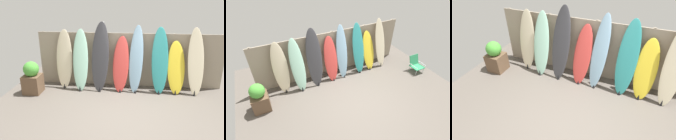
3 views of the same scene
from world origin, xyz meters
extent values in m
plane|color=#5B544C|center=(0.00, 0.00, 0.00)|extent=(7.68, 7.68, 0.00)
cube|color=gray|center=(0.00, 2.00, 0.90)|extent=(6.08, 0.04, 1.80)
cylinder|color=gray|center=(-2.88, 2.04, 0.90)|extent=(0.10, 0.10, 1.80)
cylinder|color=gray|center=(-1.44, 2.04, 0.90)|extent=(0.10, 0.10, 1.80)
cylinder|color=gray|center=(0.00, 2.04, 0.90)|extent=(0.10, 0.10, 1.80)
cylinder|color=gray|center=(1.44, 2.04, 0.90)|extent=(0.10, 0.10, 1.80)
cylinder|color=gray|center=(2.88, 2.04, 0.90)|extent=(0.10, 0.10, 1.80)
ellipsoid|color=beige|center=(-2.11, 1.69, 0.96)|extent=(0.53, 0.45, 1.92)
cone|color=black|center=(-2.11, 1.50, 0.09)|extent=(0.08, 0.08, 0.15)
ellipsoid|color=#9ED6BC|center=(-1.54, 1.58, 0.98)|extent=(0.53, 0.64, 1.95)
cone|color=black|center=(-1.54, 1.32, 0.10)|extent=(0.08, 0.08, 0.18)
ellipsoid|color=#38383D|center=(-0.90, 1.60, 1.09)|extent=(0.62, 0.64, 2.19)
cone|color=black|center=(-0.90, 1.35, 0.09)|extent=(0.08, 0.08, 0.16)
ellipsoid|color=#D13D38|center=(-0.24, 1.62, 0.87)|extent=(0.56, 0.65, 1.73)
cone|color=black|center=(-0.24, 1.37, 0.07)|extent=(0.08, 0.08, 0.11)
ellipsoid|color=#8CB7D6|center=(0.24, 1.63, 1.04)|extent=(0.50, 0.68, 2.09)
cone|color=black|center=(0.24, 1.37, 0.06)|extent=(0.08, 0.08, 0.11)
ellipsoid|color=teal|center=(0.98, 1.62, 1.02)|extent=(0.55, 0.64, 2.05)
cone|color=black|center=(0.98, 1.36, 0.07)|extent=(0.08, 0.08, 0.13)
ellipsoid|color=yellow|center=(1.49, 1.62, 0.81)|extent=(0.60, 0.66, 1.62)
cone|color=black|center=(1.49, 1.36, 0.09)|extent=(0.08, 0.08, 0.15)
ellipsoid|color=beige|center=(2.06, 1.63, 1.02)|extent=(0.56, 0.68, 2.04)
cone|color=black|center=(2.06, 1.36, 0.10)|extent=(0.08, 0.08, 0.18)
cylinder|color=silver|center=(3.00, 0.21, 0.11)|extent=(0.02, 0.02, 0.22)
cylinder|color=silver|center=(3.41, 0.21, 0.11)|extent=(0.02, 0.02, 0.22)
cylinder|color=silver|center=(3.00, 0.58, 0.11)|extent=(0.02, 0.02, 0.22)
cylinder|color=silver|center=(3.41, 0.58, 0.11)|extent=(0.02, 0.02, 0.22)
cube|color=#2D8C59|center=(3.20, 0.40, 0.23)|extent=(0.48, 0.44, 0.03)
cube|color=#2D8C59|center=(3.20, 0.64, 0.43)|extent=(0.46, 0.20, 0.43)
cylinder|color=silver|center=(2.96, 0.40, 0.34)|extent=(0.02, 0.44, 0.02)
cylinder|color=silver|center=(3.44, 0.40, 0.34)|extent=(0.02, 0.44, 0.02)
cube|color=brown|center=(-2.99, 1.08, 0.29)|extent=(0.53, 0.52, 0.59)
sphere|color=green|center=(-2.99, 1.08, 0.79)|extent=(0.48, 0.48, 0.48)
camera|label=1|loc=(0.18, -4.99, 3.00)|focal=35.00mm
camera|label=2|loc=(-2.46, -3.57, 4.51)|focal=28.00mm
camera|label=3|loc=(0.89, -2.57, 3.47)|focal=28.00mm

